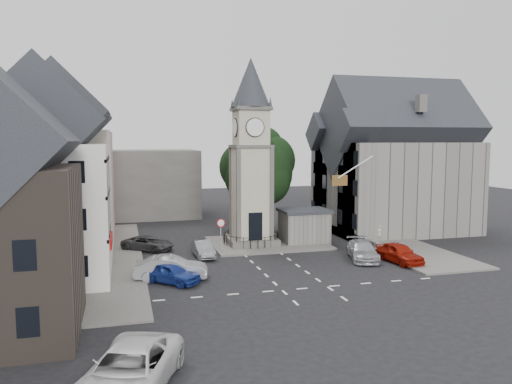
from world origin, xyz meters
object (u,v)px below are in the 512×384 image
object	(u,v)px
clock_tower	(251,153)
car_west_blue	(171,273)
car_east_red	(399,253)
pedestrian	(379,234)
stone_shelter	(304,226)

from	to	relation	value
clock_tower	car_west_blue	size ratio (longest dim) A/B	4.06
car_east_red	pedestrian	size ratio (longest dim) A/B	2.75
pedestrian	car_west_blue	bearing A→B (deg)	23.48
clock_tower	car_east_red	bearing A→B (deg)	-44.63
stone_shelter	car_west_blue	size ratio (longest dim) A/B	1.07
car_east_red	pedestrian	bearing A→B (deg)	65.62
car_west_blue	pedestrian	distance (m)	21.13
car_east_red	pedestrian	xyz separation A→B (m)	(2.27, 7.20, 0.05)
stone_shelter	car_west_blue	xyz separation A→B (m)	(-12.76, -9.66, -0.87)
pedestrian	car_east_red	bearing A→B (deg)	73.07
clock_tower	stone_shelter	distance (m)	8.15
clock_tower	car_east_red	distance (m)	14.93
clock_tower	stone_shelter	world-z (taller)	clock_tower
clock_tower	car_west_blue	world-z (taller)	clock_tower
car_east_red	pedestrian	distance (m)	7.54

